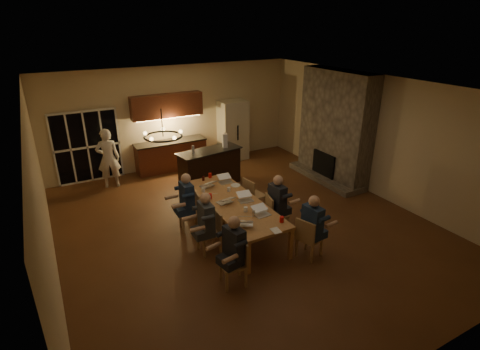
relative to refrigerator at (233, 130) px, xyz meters
name	(u,v)px	position (x,y,z in m)	size (l,w,h in m)	color
floor	(244,225)	(-1.90, -4.15, -1.00)	(9.00, 9.00, 0.00)	brown
back_wall	(174,117)	(-1.90, 0.37, 0.60)	(8.00, 0.04, 3.20)	beige
left_wall	(40,201)	(-5.92, -4.15, 0.60)	(0.04, 9.00, 3.20)	beige
right_wall	(375,136)	(2.12, -4.15, 0.60)	(0.04, 9.00, 3.20)	beige
ceiling	(245,87)	(-1.90, -4.15, 2.22)	(8.00, 9.00, 0.04)	white
french_doors	(87,147)	(-4.60, 0.32, 0.05)	(1.86, 0.08, 2.10)	black
fireplace	(335,127)	(1.80, -2.95, 0.60)	(0.58, 2.50, 3.20)	#766A5D
kitchenette	(170,133)	(-2.20, 0.05, 0.20)	(2.24, 0.68, 2.40)	brown
refrigerator	(233,130)	(0.00, 0.00, 0.00)	(0.90, 0.68, 2.00)	beige
dining_table	(234,216)	(-2.23, -4.27, -0.62)	(1.10, 3.11, 0.75)	tan
bar_island	(210,168)	(-1.65, -1.70, -0.46)	(1.84, 0.68, 1.08)	black
chair_left_near	(233,263)	(-3.11, -5.90, -0.55)	(0.44, 0.44, 0.89)	#A98554
chair_left_mid	(209,233)	(-3.06, -4.73, -0.55)	(0.44, 0.44, 0.89)	#A98554
chair_left_far	(189,212)	(-3.08, -3.69, -0.55)	(0.44, 0.44, 0.89)	#A98554
chair_right_near	(310,237)	(-1.35, -5.86, -0.55)	(0.44, 0.44, 0.89)	#A98554
chair_right_mid	(277,213)	(-1.36, -4.72, -0.55)	(0.44, 0.44, 0.89)	#A98554
chair_right_far	(255,195)	(-1.32, -3.66, -0.55)	(0.44, 0.44, 0.89)	#A98554
person_left_near	(234,251)	(-3.07, -5.88, -0.31)	(0.60, 0.60, 1.38)	black
person_right_near	(312,227)	(-1.35, -5.91, -0.31)	(0.60, 0.60, 1.38)	navy
person_left_mid	(206,224)	(-3.12, -4.79, -0.31)	(0.60, 0.60, 1.38)	#3B4246
person_right_mid	(277,204)	(-1.39, -4.75, -0.31)	(0.60, 0.60, 1.38)	black
person_left_far	(187,202)	(-3.11, -3.69, -0.31)	(0.60, 0.60, 1.38)	navy
standing_person	(108,158)	(-4.17, -0.40, -0.14)	(0.63, 0.41, 1.72)	white
chandelier	(163,136)	(-3.98, -5.18, 1.75)	(0.62, 0.62, 0.03)	black
laptop_a	(245,219)	(-2.50, -5.25, -0.14)	(0.32, 0.28, 0.23)	silver
laptop_b	(262,210)	(-2.00, -5.10, -0.14)	(0.32, 0.28, 0.23)	silver
laptop_c	(224,198)	(-2.43, -4.21, -0.14)	(0.32, 0.28, 0.23)	silver
laptop_d	(246,196)	(-1.98, -4.37, -0.14)	(0.32, 0.28, 0.23)	silver
laptop_e	(207,182)	(-2.41, -3.23, -0.14)	(0.32, 0.28, 0.23)	silver
laptop_f	(226,178)	(-1.92, -3.26, -0.14)	(0.32, 0.28, 0.23)	silver
mug_front	(246,209)	(-2.22, -4.80, -0.20)	(0.09, 0.09, 0.10)	white
mug_mid	(229,189)	(-2.08, -3.75, -0.20)	(0.08, 0.08, 0.10)	white
mug_back	(203,190)	(-2.62, -3.48, -0.20)	(0.08, 0.08, 0.10)	white
redcup_near	(282,219)	(-1.81, -5.53, -0.19)	(0.09, 0.09, 0.12)	red
redcup_mid	(210,196)	(-2.63, -3.89, -0.19)	(0.09, 0.09, 0.12)	red
redcup_far	(210,175)	(-2.13, -2.79, -0.19)	(0.08, 0.08, 0.12)	red
can_silver	(254,213)	(-2.18, -5.04, -0.19)	(0.06, 0.06, 0.12)	#B2B2B7
can_cola	(203,178)	(-2.35, -2.88, -0.19)	(0.07, 0.07, 0.12)	#3F0F0C
plate_near	(262,209)	(-1.86, -4.88, -0.24)	(0.24, 0.24, 0.02)	white
plate_left	(242,223)	(-2.55, -5.21, -0.24)	(0.26, 0.26, 0.02)	white
plate_far	(236,185)	(-1.79, -3.54, -0.24)	(0.23, 0.23, 0.02)	white
notepad	(276,231)	(-2.10, -5.76, -0.24)	(0.16, 0.23, 0.01)	white
bar_bottle	(193,150)	(-2.16, -1.79, 0.20)	(0.08, 0.08, 0.24)	#99999E
bar_blender	(225,141)	(-1.15, -1.70, 0.28)	(0.13, 0.13, 0.40)	silver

